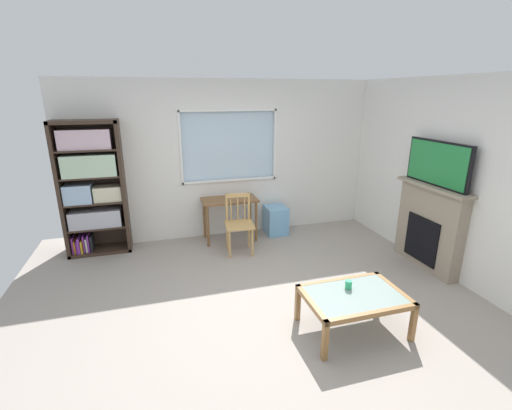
{
  "coord_description": "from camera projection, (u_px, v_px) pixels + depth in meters",
  "views": [
    {
      "loc": [
        -1.13,
        -3.44,
        2.34
      ],
      "look_at": [
        0.07,
        0.65,
        0.99
      ],
      "focal_mm": 24.94,
      "sensor_mm": 36.0,
      "label": 1
    }
  ],
  "objects": [
    {
      "name": "plastic_drawer_unit",
      "position": [
        276.0,
        220.0,
        6.16
      ],
      "size": [
        0.35,
        0.4,
        0.48
      ],
      "primitive_type": "cube",
      "color": "#72ADDB",
      "rests_on": "ground"
    },
    {
      "name": "fireplace",
      "position": [
        429.0,
        227.0,
        4.87
      ],
      "size": [
        0.26,
        1.17,
        1.18
      ],
      "color": "gray",
      "rests_on": "ground"
    },
    {
      "name": "tv",
      "position": [
        438.0,
        163.0,
        4.6
      ],
      "size": [
        0.06,
        1.04,
        0.58
      ],
      "color": "black",
      "rests_on": "fireplace"
    },
    {
      "name": "sippy_cup",
      "position": [
        348.0,
        285.0,
        3.65
      ],
      "size": [
        0.07,
        0.07,
        0.09
      ],
      "primitive_type": "cylinder",
      "color": "#33B770",
      "rests_on": "coffee_table"
    },
    {
      "name": "coffee_table",
      "position": [
        354.0,
        299.0,
        3.58
      ],
      "size": [
        1.0,
        0.69,
        0.42
      ],
      "color": "#8C9E99",
      "rests_on": "ground"
    },
    {
      "name": "wooden_chair",
      "position": [
        239.0,
        223.0,
        5.36
      ],
      "size": [
        0.46,
        0.44,
        0.9
      ],
      "color": "tan",
      "rests_on": "ground"
    },
    {
      "name": "wall_right",
      "position": [
        462.0,
        181.0,
        4.47
      ],
      "size": [
        0.12,
        4.84,
        2.56
      ],
      "primitive_type": "cube",
      "color": "silver",
      "rests_on": "ground"
    },
    {
      "name": "desk_under_window",
      "position": [
        230.0,
        206.0,
        5.79
      ],
      "size": [
        0.89,
        0.47,
        0.7
      ],
      "color": "brown",
      "rests_on": "ground"
    },
    {
      "name": "ground",
      "position": [
        266.0,
        303.0,
        4.16
      ],
      "size": [
        6.05,
        5.64,
        0.02
      ],
      "primitive_type": "cube",
      "color": "#9E9389"
    },
    {
      "name": "bookshelf",
      "position": [
        92.0,
        185.0,
        5.2
      ],
      "size": [
        0.9,
        0.38,
        1.99
      ],
      "color": "#38281E",
      "rests_on": "ground"
    },
    {
      "name": "wall_back_with_window",
      "position": [
        224.0,
        162.0,
        5.9
      ],
      "size": [
        5.05,
        0.15,
        2.56
      ],
      "color": "silver",
      "rests_on": "ground"
    }
  ]
}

